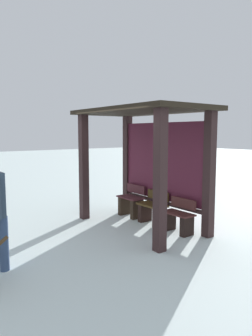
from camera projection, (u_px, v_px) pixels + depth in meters
ground_plane at (140, 226)px, 6.99m from camera, size 60.00×60.00×0.00m
bus_shelter at (148, 143)px, 6.90m from camera, size 3.09×1.73×2.56m
bench_left_inside at (131, 204)px, 7.81m from camera, size 0.70×0.38×0.77m
bench_center_inside at (153, 210)px, 7.17m from camera, size 0.70×0.39×0.74m
bench_right_inside at (179, 219)px, 6.54m from camera, size 0.70×0.34×0.70m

